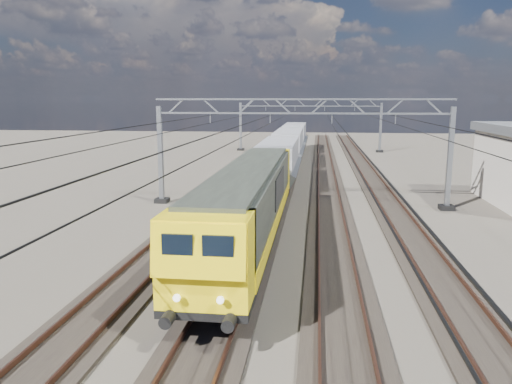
# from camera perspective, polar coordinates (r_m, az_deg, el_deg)

# --- Properties ---
(ground) EXTENTS (160.00, 160.00, 0.00)m
(ground) POSITION_cam_1_polar(r_m,az_deg,el_deg) (29.68, 4.70, -3.22)
(ground) COLOR #2A2620
(ground) RESTS_ON ground
(track_outer_west) EXTENTS (2.60, 140.00, 0.30)m
(track_outer_west) POSITION_cam_1_polar(r_m,az_deg,el_deg) (30.48, -6.65, -2.75)
(track_outer_west) COLOR black
(track_outer_west) RESTS_ON ground
(track_loco) EXTENTS (2.60, 140.00, 0.30)m
(track_loco) POSITION_cam_1_polar(r_m,az_deg,el_deg) (29.80, 0.85, -2.98)
(track_loco) COLOR black
(track_loco) RESTS_ON ground
(track_inner_east) EXTENTS (2.60, 140.00, 0.30)m
(track_inner_east) POSITION_cam_1_polar(r_m,az_deg,el_deg) (29.65, 8.57, -3.17)
(track_inner_east) COLOR black
(track_inner_east) RESTS_ON ground
(track_outer_east) EXTENTS (2.60, 140.00, 0.30)m
(track_outer_east) POSITION_cam_1_polar(r_m,az_deg,el_deg) (30.05, 16.23, -3.30)
(track_outer_east) COLOR black
(track_outer_east) RESTS_ON ground
(catenary_gantry_mid) EXTENTS (19.90, 0.90, 7.11)m
(catenary_gantry_mid) POSITION_cam_1_polar(r_m,az_deg,el_deg) (32.98, 5.09, 5.05)
(catenary_gantry_mid) COLOR gray
(catenary_gantry_mid) RESTS_ON ground
(catenary_gantry_far) EXTENTS (19.90, 0.90, 7.11)m
(catenary_gantry_far) POSITION_cam_1_polar(r_m,az_deg,el_deg) (68.89, 6.13, 7.88)
(catenary_gantry_far) COLOR gray
(catenary_gantry_far) RESTS_ON ground
(overhead_wires) EXTENTS (12.03, 140.00, 0.53)m
(overhead_wires) POSITION_cam_1_polar(r_m,az_deg,el_deg) (36.85, 5.35, 8.49)
(overhead_wires) COLOR black
(overhead_wires) RESTS_ON ground
(locomotive) EXTENTS (2.76, 21.10, 3.62)m
(locomotive) POSITION_cam_1_polar(r_m,az_deg,el_deg) (23.27, -0.77, -1.14)
(locomotive) COLOR black
(locomotive) RESTS_ON ground
(hopper_wagon_lead) EXTENTS (3.38, 13.00, 3.25)m
(hopper_wagon_lead) POSITION_cam_1_polar(r_m,az_deg,el_deg) (40.68, 2.59, 3.74)
(hopper_wagon_lead) COLOR black
(hopper_wagon_lead) RESTS_ON ground
(hopper_wagon_mid) EXTENTS (3.38, 13.00, 3.25)m
(hopper_wagon_mid) POSITION_cam_1_polar(r_m,az_deg,el_deg) (54.78, 3.75, 5.48)
(hopper_wagon_mid) COLOR black
(hopper_wagon_mid) RESTS_ON ground
(hopper_wagon_third) EXTENTS (3.38, 13.00, 3.25)m
(hopper_wagon_third) POSITION_cam_1_polar(r_m,az_deg,el_deg) (68.92, 4.43, 6.51)
(hopper_wagon_third) COLOR black
(hopper_wagon_third) RESTS_ON ground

